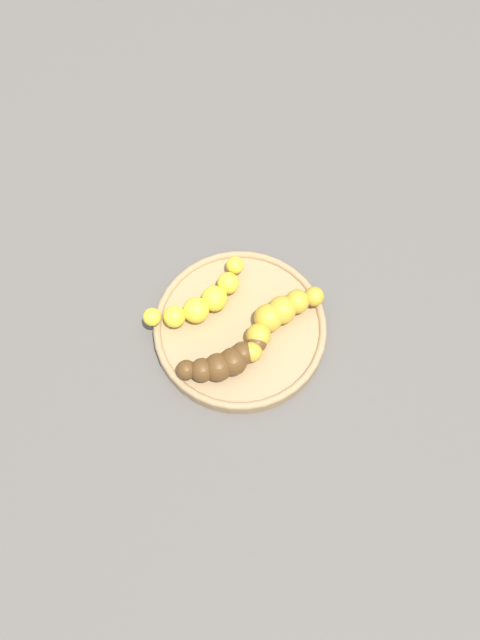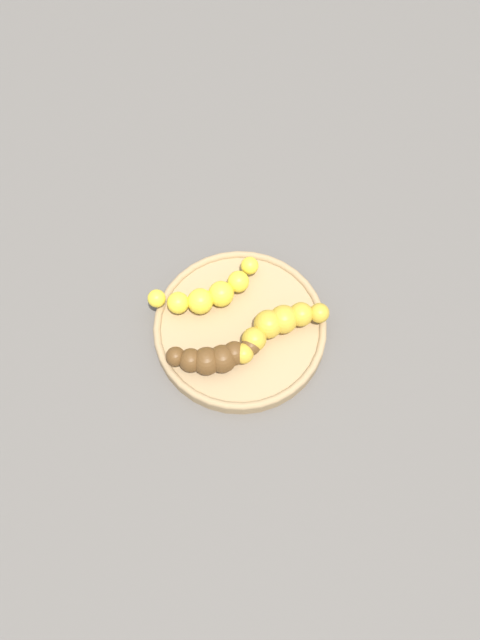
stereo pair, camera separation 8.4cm
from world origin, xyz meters
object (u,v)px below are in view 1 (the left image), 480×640
Objects in this scene: banana_overripe at (225,362)px; banana_spotted at (278,318)px; banana_yellow at (202,300)px; fruit_bowl at (240,328)px.

banana_spotted is (-0.05, 0.07, 0.00)m from banana_overripe.
banana_overripe reaches higher than banana_yellow.
banana_yellow is at bearing 31.59° from banana_spotted.
banana_overripe is at bearing 88.22° from banana_spotted.
banana_overripe is at bearing -16.26° from banana_yellow.
banana_spotted is at bearing 109.32° from banana_overripe.
banana_yellow is 1.21× the size of banana_spotted.
fruit_bowl is 0.05m from banana_spotted.
banana_yellow is at bearing -125.15° from fruit_bowl.
fruit_bowl is 1.65× the size of banana_yellow.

